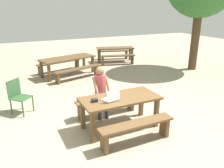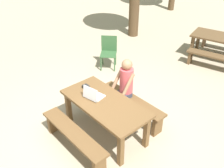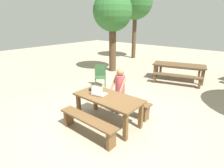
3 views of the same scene
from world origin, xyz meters
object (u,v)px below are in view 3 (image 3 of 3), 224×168
object	(u,v)px
tree_left	(136,2)
tree_rear	(113,13)
plastic_chair	(100,76)
laptop	(99,93)
small_pouch	(92,90)
picnic_table_mid	(179,66)
person_seated	(119,87)
picnic_table_front	(108,101)

from	to	relation	value
tree_left	tree_rear	distance (m)	3.86
plastic_chair	laptop	bearing A→B (deg)	-90.40
laptop	small_pouch	size ratio (longest dim) A/B	3.17
picnic_table_mid	tree_rear	world-z (taller)	tree_rear
small_pouch	tree_left	bearing A→B (deg)	115.43
laptop	small_pouch	distance (m)	0.36
plastic_chair	picnic_table_mid	distance (m)	3.56
small_pouch	picnic_table_mid	size ratio (longest dim) A/B	0.05
person_seated	picnic_table_front	bearing A→B (deg)	-75.76
laptop	tree_rear	xyz separation A→B (m)	(-2.97, 4.16, 2.10)
tree_left	plastic_chair	bearing A→B (deg)	-68.99
picnic_table_mid	tree_rear	distance (m)	4.06
picnic_table_front	laptop	bearing A→B (deg)	-164.20
picnic_table_front	picnic_table_mid	world-z (taller)	picnic_table_front
laptop	small_pouch	xyz separation A→B (m)	(-0.35, 0.09, -0.03)
tree_left	tree_rear	world-z (taller)	tree_left
picnic_table_front	laptop	distance (m)	0.31
laptop	person_seated	distance (m)	0.76
picnic_table_front	plastic_chair	distance (m)	2.73
small_pouch	plastic_chair	world-z (taller)	plastic_chair
laptop	small_pouch	world-z (taller)	laptop
picnic_table_front	tree_left	size ratio (longest dim) A/B	0.36
small_pouch	person_seated	size ratio (longest dim) A/B	0.09
plastic_chair	tree_left	size ratio (longest dim) A/B	0.18
picnic_table_front	picnic_table_mid	distance (m)	4.71
picnic_table_front	plastic_chair	xyz separation A→B (m)	(-2.01, 1.84, -0.16)
tree_rear	picnic_table_front	bearing A→B (deg)	-51.74
tree_rear	person_seated	bearing A→B (deg)	-48.11
person_seated	tree_rear	size ratio (longest dim) A/B	0.33
picnic_table_mid	laptop	bearing A→B (deg)	-109.53
plastic_chair	tree_left	bearing A→B (deg)	68.04
person_seated	picnic_table_mid	world-z (taller)	person_seated
laptop	person_seated	bearing A→B (deg)	-106.83
laptop	tree_left	distance (m)	9.23
plastic_chair	picnic_table_front	bearing A→B (deg)	-85.49
person_seated	plastic_chair	xyz separation A→B (m)	(-1.83, 1.15, -0.28)
laptop	plastic_chair	xyz separation A→B (m)	(-1.76, 1.91, -0.33)
picnic_table_front	small_pouch	distance (m)	0.62
person_seated	laptop	bearing A→B (deg)	-95.78
small_pouch	person_seated	world-z (taller)	person_seated
laptop	picnic_table_mid	xyz separation A→B (m)	(0.34, 4.78, -0.18)
picnic_table_front	picnic_table_mid	size ratio (longest dim) A/B	0.75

